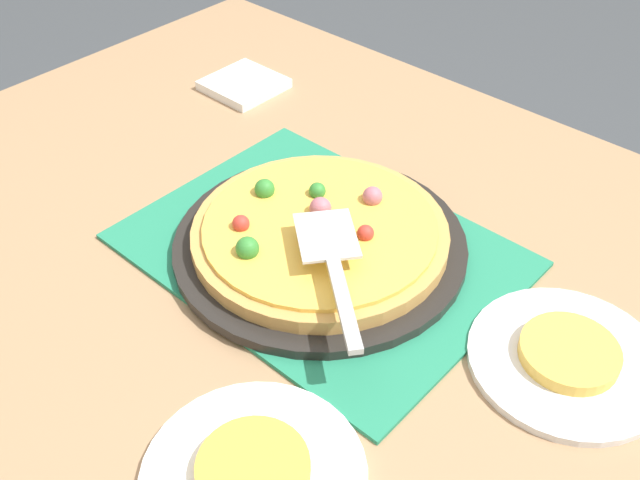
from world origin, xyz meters
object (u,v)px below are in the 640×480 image
Objects in this scene: pizza at (319,232)px; pizza_server at (333,262)px; plate_far_right at (254,476)px; pizza_pan at (320,244)px; served_slice_right at (253,468)px; served_slice_left at (569,352)px; plate_near_left at (567,360)px; napkin_stack at (244,84)px.

pizza is 1.60× the size of pizza_server.
plate_far_right is 1.07× the size of pizza_server.
pizza_pan is 3.45× the size of served_slice_right.
served_slice_left is at bearing -157.30° from pizza_server.
pizza_pan is at bearing -58.81° from plate_far_right.
pizza_pan is 0.11m from pizza_server.
plate_near_left is 2.00× the size of served_slice_right.
served_slice_left reaches higher than napkin_stack.
pizza_pan reaches higher than napkin_stack.
pizza is at bearing 149.06° from napkin_stack.
plate_near_left is 0.28m from pizza_server.
napkin_stack is (0.72, -0.19, -0.01)m from served_slice_left.
pizza_pan is 1.73× the size of plate_near_left.
pizza_pan reaches higher than plate_near_left.
served_slice_right is 0.53× the size of pizza_server.
served_slice_right is at bearing 0.00° from plate_far_right.
pizza_server reaches higher than napkin_stack.
plate_near_left and plate_far_right have the same top height.
pizza_pan is 3.45× the size of served_slice_left.
served_slice_left is at bearing -172.31° from pizza_pan.
served_slice_right is at bearing 121.19° from pizza_pan.
pizza is 0.34m from plate_far_right.
served_slice_left is (0.00, -0.00, 0.01)m from plate_near_left.
napkin_stack is (0.56, -0.52, -0.01)m from served_slice_right.
served_slice_left is 0.92× the size of napkin_stack.
napkin_stack is at bearing -14.66° from served_slice_left.
pizza_pan is 0.02m from pizza.
plate_far_right is 1.83× the size of napkin_stack.
pizza is 0.33m from served_slice_left.
pizza_server reaches higher than plate_near_left.
pizza_pan reaches higher than plate_far_right.
served_slice_left is 0.37m from served_slice_right.
served_slice_left is at bearing -114.91° from served_slice_right.
pizza_pan is 0.33m from plate_near_left.
pizza reaches higher than served_slice_right.
pizza_server reaches higher than plate_far_right.
served_slice_right reaches higher than pizza_pan.
pizza_server is at bearing 147.72° from napkin_stack.
pizza_server is at bearing 140.98° from pizza_pan.
pizza_server is at bearing 22.70° from served_slice_left.
pizza reaches higher than served_slice_left.
plate_near_left is at bearing 165.34° from napkin_stack.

